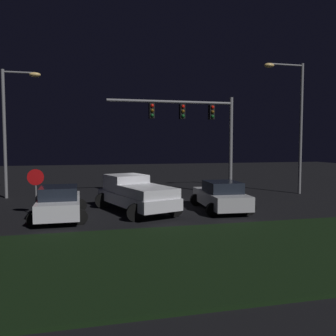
% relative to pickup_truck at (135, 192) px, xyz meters
% --- Properties ---
extents(ground_plane, '(80.00, 80.00, 0.00)m').
position_rel_pickup_truck_xyz_m(ground_plane, '(1.33, 1.55, -1.00)').
color(ground_plane, black).
extents(grass_median, '(22.15, 7.08, 0.10)m').
position_rel_pickup_truck_xyz_m(grass_median, '(1.33, -7.56, -0.95)').
color(grass_median, black).
rests_on(grass_median, ground_plane).
extents(pickup_truck, '(3.98, 5.75, 1.80)m').
position_rel_pickup_truck_xyz_m(pickup_truck, '(0.00, 0.00, 0.00)').
color(pickup_truck, silver).
rests_on(pickup_truck, ground_plane).
extents(car_sedan, '(2.50, 4.41, 1.51)m').
position_rel_pickup_truck_xyz_m(car_sedan, '(-3.60, -0.91, -0.26)').
color(car_sedan, silver).
rests_on(car_sedan, ground_plane).
extents(car_sedan_far, '(2.64, 4.49, 1.51)m').
position_rel_pickup_truck_xyz_m(car_sedan_far, '(4.38, -0.70, -0.26)').
color(car_sedan_far, '#B7B7BC').
rests_on(car_sedan_far, ground_plane).
extents(traffic_signal_gantry, '(8.32, 0.56, 6.50)m').
position_rel_pickup_truck_xyz_m(traffic_signal_gantry, '(4.70, 4.45, 3.90)').
color(traffic_signal_gantry, slate).
rests_on(traffic_signal_gantry, ground_plane).
extents(street_lamp_left, '(2.33, 0.44, 8.02)m').
position_rel_pickup_truck_xyz_m(street_lamp_left, '(-6.79, 6.30, 4.04)').
color(street_lamp_left, slate).
rests_on(street_lamp_left, ground_plane).
extents(street_lamp_right, '(2.93, 0.44, 8.82)m').
position_rel_pickup_truck_xyz_m(street_lamp_right, '(11.39, 3.77, 4.53)').
color(street_lamp_right, slate).
rests_on(street_lamp_right, ground_plane).
extents(stop_sign, '(0.76, 0.08, 2.23)m').
position_rel_pickup_truck_xyz_m(stop_sign, '(-4.71, 0.00, 0.56)').
color(stop_sign, slate).
rests_on(stop_sign, ground_plane).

